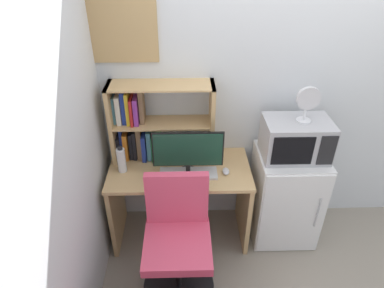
{
  "coord_description": "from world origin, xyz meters",
  "views": [
    {
      "loc": [
        -0.93,
        -2.52,
        2.4
      ],
      "look_at": [
        -0.88,
        -0.32,
        1.0
      ],
      "focal_mm": 31.75,
      "sensor_mm": 36.0,
      "label": 1
    }
  ],
  "objects_px": {
    "keyboard": "(188,174)",
    "microwave": "(296,139)",
    "mini_fridge": "(285,196)",
    "monitor": "(188,152)",
    "water_bottle": "(121,160)",
    "wall_corkboard": "(118,26)",
    "computer_mouse": "(226,171)",
    "hutch_bookshelf": "(147,124)",
    "desk_chair": "(178,245)",
    "desk_fan": "(308,102)"
  },
  "relations": [
    {
      "from": "keyboard",
      "to": "desk_fan",
      "type": "distance_m",
      "value": 1.05
    },
    {
      "from": "hutch_bookshelf",
      "to": "computer_mouse",
      "type": "xyz_separation_m",
      "value": [
        0.63,
        -0.26,
        -0.29
      ]
    },
    {
      "from": "hutch_bookshelf",
      "to": "desk_chair",
      "type": "distance_m",
      "value": 0.97
    },
    {
      "from": "hutch_bookshelf",
      "to": "monitor",
      "type": "bearing_deg",
      "value": -39.22
    },
    {
      "from": "mini_fridge",
      "to": "desk_chair",
      "type": "bearing_deg",
      "value": -150.92
    },
    {
      "from": "keyboard",
      "to": "desk_chair",
      "type": "distance_m",
      "value": 0.55
    },
    {
      "from": "water_bottle",
      "to": "mini_fridge",
      "type": "relative_size",
      "value": 0.27
    },
    {
      "from": "monitor",
      "to": "desk_chair",
      "type": "distance_m",
      "value": 0.69
    },
    {
      "from": "keyboard",
      "to": "mini_fridge",
      "type": "relative_size",
      "value": 0.53
    },
    {
      "from": "desk_chair",
      "to": "computer_mouse",
      "type": "bearing_deg",
      "value": 48.43
    },
    {
      "from": "desk_fan",
      "to": "wall_corkboard",
      "type": "bearing_deg",
      "value": 168.57
    },
    {
      "from": "hutch_bookshelf",
      "to": "microwave",
      "type": "xyz_separation_m",
      "value": [
        1.17,
        -0.17,
        -0.05
      ]
    },
    {
      "from": "keyboard",
      "to": "desk_fan",
      "type": "bearing_deg",
      "value": 6.02
    },
    {
      "from": "wall_corkboard",
      "to": "microwave",
      "type": "bearing_deg",
      "value": -11.46
    },
    {
      "from": "hutch_bookshelf",
      "to": "computer_mouse",
      "type": "distance_m",
      "value": 0.74
    },
    {
      "from": "monitor",
      "to": "desk_chair",
      "type": "relative_size",
      "value": 0.57
    },
    {
      "from": "monitor",
      "to": "wall_corkboard",
      "type": "height_order",
      "value": "wall_corkboard"
    },
    {
      "from": "desk_chair",
      "to": "wall_corkboard",
      "type": "relative_size",
      "value": 1.71
    },
    {
      "from": "microwave",
      "to": "mini_fridge",
      "type": "bearing_deg",
      "value": -90.28
    },
    {
      "from": "wall_corkboard",
      "to": "hutch_bookshelf",
      "type": "bearing_deg",
      "value": -31.38
    },
    {
      "from": "hutch_bookshelf",
      "to": "desk_fan",
      "type": "xyz_separation_m",
      "value": [
        1.21,
        -0.18,
        0.27
      ]
    },
    {
      "from": "monitor",
      "to": "wall_corkboard",
      "type": "bearing_deg",
      "value": 143.18
    },
    {
      "from": "mini_fridge",
      "to": "wall_corkboard",
      "type": "relative_size",
      "value": 1.52
    },
    {
      "from": "computer_mouse",
      "to": "mini_fridge",
      "type": "xyz_separation_m",
      "value": [
        0.54,
        0.08,
        -0.34
      ]
    },
    {
      "from": "hutch_bookshelf",
      "to": "water_bottle",
      "type": "relative_size",
      "value": 3.61
    },
    {
      "from": "water_bottle",
      "to": "keyboard",
      "type": "bearing_deg",
      "value": -6.98
    },
    {
      "from": "keyboard",
      "to": "microwave",
      "type": "bearing_deg",
      "value": 6.63
    },
    {
      "from": "hutch_bookshelf",
      "to": "wall_corkboard",
      "type": "distance_m",
      "value": 0.77
    },
    {
      "from": "hutch_bookshelf",
      "to": "wall_corkboard",
      "type": "relative_size",
      "value": 1.47
    },
    {
      "from": "monitor",
      "to": "microwave",
      "type": "xyz_separation_m",
      "value": [
        0.85,
        0.1,
        0.05
      ]
    },
    {
      "from": "monitor",
      "to": "desk_chair",
      "type": "xyz_separation_m",
      "value": [
        -0.09,
        -0.43,
        -0.54
      ]
    },
    {
      "from": "keyboard",
      "to": "wall_corkboard",
      "type": "bearing_deg",
      "value": 143.12
    },
    {
      "from": "desk_chair",
      "to": "wall_corkboard",
      "type": "bearing_deg",
      "value": 117.02
    },
    {
      "from": "keyboard",
      "to": "water_bottle",
      "type": "relative_size",
      "value": 1.99
    },
    {
      "from": "keyboard",
      "to": "water_bottle",
      "type": "height_order",
      "value": "water_bottle"
    },
    {
      "from": "monitor",
      "to": "water_bottle",
      "type": "distance_m",
      "value": 0.54
    },
    {
      "from": "monitor",
      "to": "water_bottle",
      "type": "height_order",
      "value": "monitor"
    },
    {
      "from": "hutch_bookshelf",
      "to": "computer_mouse",
      "type": "relative_size",
      "value": 9.31
    },
    {
      "from": "mini_fridge",
      "to": "wall_corkboard",
      "type": "distance_m",
      "value": 1.94
    },
    {
      "from": "keyboard",
      "to": "desk_fan",
      "type": "xyz_separation_m",
      "value": [
        0.87,
        0.09,
        0.57
      ]
    },
    {
      "from": "microwave",
      "to": "desk_fan",
      "type": "height_order",
      "value": "desk_fan"
    },
    {
      "from": "keyboard",
      "to": "microwave",
      "type": "height_order",
      "value": "microwave"
    },
    {
      "from": "computer_mouse",
      "to": "hutch_bookshelf",
      "type": "bearing_deg",
      "value": 157.7
    },
    {
      "from": "monitor",
      "to": "desk_fan",
      "type": "distance_m",
      "value": 0.96
    },
    {
      "from": "desk_fan",
      "to": "wall_corkboard",
      "type": "relative_size",
      "value": 0.5
    },
    {
      "from": "hutch_bookshelf",
      "to": "monitor",
      "type": "relative_size",
      "value": 1.52
    },
    {
      "from": "computer_mouse",
      "to": "wall_corkboard",
      "type": "distance_m",
      "value": 1.35
    },
    {
      "from": "monitor",
      "to": "desk_fan",
      "type": "bearing_deg",
      "value": 5.83
    },
    {
      "from": "desk_chair",
      "to": "keyboard",
      "type": "bearing_deg",
      "value": 78.27
    },
    {
      "from": "mini_fridge",
      "to": "wall_corkboard",
      "type": "bearing_deg",
      "value": 168.42
    }
  ]
}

